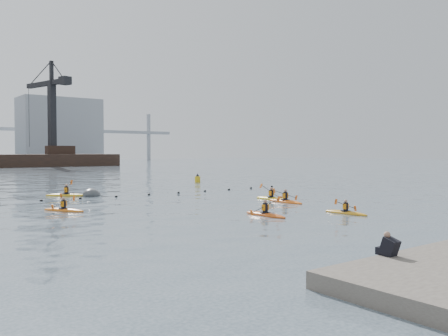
{
  "coord_description": "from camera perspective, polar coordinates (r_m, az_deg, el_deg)",
  "views": [
    {
      "loc": [
        -18.65,
        -14.47,
        3.8
      ],
      "look_at": [
        -1.32,
        8.38,
        2.8
      ],
      "focal_mm": 38.0,
      "sensor_mm": 36.0,
      "label": 1
    }
  ],
  "objects": [
    {
      "name": "kayaker_1",
      "position": [
        29.98,
        14.43,
        -5.17
      ],
      "size": [
        2.1,
        3.1,
        1.08
      ],
      "rotation": [
        0.0,
        0.0,
        0.05
      ],
      "color": "#C38317",
      "rests_on": "ground"
    },
    {
      "name": "kayaker_0",
      "position": [
        28.27,
        4.98,
        -5.52
      ],
      "size": [
        2.31,
        3.38,
        1.21
      ],
      "rotation": [
        0.0,
        0.0,
        0.0
      ],
      "color": "#C34B12",
      "rests_on": "ground"
    },
    {
      "name": "ground",
      "position": [
        23.91,
        14.94,
        -7.22
      ],
      "size": [
        400.0,
        400.0,
        0.0
      ],
      "primitive_type": "plane",
      "color": "#34434C",
      "rests_on": "ground"
    },
    {
      "name": "nav_buoy",
      "position": [
        58.54,
        -3.21,
        -1.36
      ],
      "size": [
        0.68,
        0.68,
        1.24
      ],
      "color": "#C29013",
      "rests_on": "ground"
    },
    {
      "name": "kayaker_2",
      "position": [
        32.03,
        -18.73,
        -4.75
      ],
      "size": [
        2.15,
        3.0,
        1.0
      ],
      "rotation": [
        0.0,
        0.0,
        0.54
      ],
      "color": "orange",
      "rests_on": "ground"
    },
    {
      "name": "kayaker_3",
      "position": [
        37.72,
        5.72,
        -3.63
      ],
      "size": [
        2.43,
        3.46,
        1.44
      ],
      "rotation": [
        0.0,
        0.0,
        0.01
      ],
      "color": "yellow",
      "rests_on": "ground"
    },
    {
      "name": "float_line",
      "position": [
        41.39,
        -11.02,
        -3.27
      ],
      "size": [
        33.24,
        0.73,
        0.24
      ],
      "color": "black",
      "rests_on": "ground"
    },
    {
      "name": "kayaker_4",
      "position": [
        35.75,
        7.39,
        -3.95
      ],
      "size": [
        2.4,
        3.52,
        1.24
      ],
      "rotation": [
        0.0,
        0.0,
        3.11
      ],
      "color": "orange",
      "rests_on": "ground"
    },
    {
      "name": "kayaker_5",
      "position": [
        42.65,
        -18.43,
        -3.07
      ],
      "size": [
        3.27,
        2.92,
        1.42
      ],
      "rotation": [
        0.0,
        0.0,
        0.87
      ],
      "color": "gold",
      "rests_on": "ground"
    },
    {
      "name": "mooring_buoy",
      "position": [
        42.36,
        -15.6,
        -3.22
      ],
      "size": [
        2.74,
        2.92,
        1.68
      ],
      "primitive_type": "ellipsoid",
      "rotation": [
        0.0,
        0.21,
        0.89
      ],
      "color": "#3F4244",
      "rests_on": "ground"
    }
  ]
}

